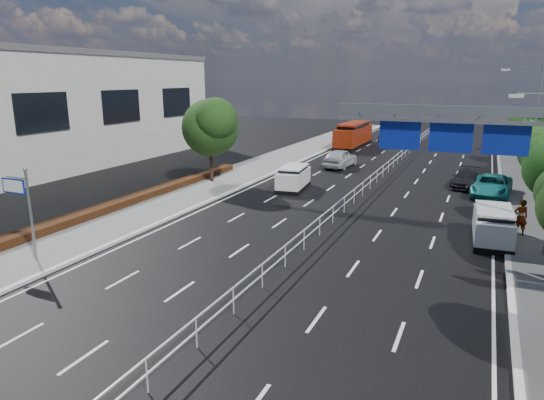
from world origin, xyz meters
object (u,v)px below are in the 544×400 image
at_px(near_car_dark, 389,136).
at_px(parked_car_dark, 466,178).
at_px(overhead_gantry, 468,132).
at_px(parked_car_teal, 492,186).
at_px(near_car_silver, 340,158).
at_px(pedestrian_a, 521,217).
at_px(white_minivan, 293,178).
at_px(silver_minivan, 493,226).
at_px(red_bus, 353,134).
at_px(toilet_sign, 21,198).

relative_size(near_car_dark, parked_car_dark, 0.98).
distance_m(overhead_gantry, parked_car_teal, 12.99).
relative_size(overhead_gantry, near_car_silver, 2.04).
distance_m(parked_car_dark, pedestrian_a, 12.29).
relative_size(white_minivan, parked_car_dark, 0.94).
distance_m(silver_minivan, parked_car_teal, 10.69).
xyz_separation_m(red_bus, pedestrian_a, (16.54, -29.88, -0.42)).
xyz_separation_m(overhead_gantry, parked_car_teal, (1.53, 11.95, -4.87)).
bearing_deg(white_minivan, pedestrian_a, -27.78).
bearing_deg(overhead_gantry, parked_car_dark, 90.95).
bearing_deg(toilet_sign, silver_minivan, 30.44).
height_order(near_car_silver, near_car_dark, near_car_silver).
relative_size(toilet_sign, parked_car_teal, 0.81).
relative_size(near_car_silver, near_car_dark, 1.14).
bearing_deg(overhead_gantry, near_car_silver, 121.27).
xyz_separation_m(silver_minivan, pedestrian_a, (1.30, 1.33, 0.23)).
bearing_deg(toilet_sign, white_minivan, 72.75).
height_order(toilet_sign, near_car_dark, toilet_sign).
distance_m(near_car_dark, parked_car_teal, 29.58).
xyz_separation_m(silver_minivan, parked_car_dark, (-1.80, 13.21, -0.21)).
relative_size(toilet_sign, white_minivan, 1.03).
xyz_separation_m(parked_car_dark, pedestrian_a, (3.10, -11.88, 0.45)).
relative_size(overhead_gantry, red_bus, 1.05).
distance_m(overhead_gantry, pedestrian_a, 5.93).
bearing_deg(silver_minivan, overhead_gantry, -143.96).
height_order(red_bus, silver_minivan, red_bus).
height_order(white_minivan, parked_car_teal, white_minivan).
bearing_deg(parked_car_dark, silver_minivan, -76.67).
xyz_separation_m(overhead_gantry, silver_minivan, (1.56, 1.26, -4.74)).
xyz_separation_m(red_bus, silver_minivan, (15.24, -31.21, -0.65)).
height_order(near_car_silver, pedestrian_a, pedestrian_a).
height_order(red_bus, near_car_dark, red_bus).
height_order(toilet_sign, parked_car_dark, toilet_sign).
xyz_separation_m(white_minivan, silver_minivan, (13.54, -7.10, 0.00)).
bearing_deg(parked_car_dark, near_car_dark, 118.60).
relative_size(near_car_dark, parked_car_teal, 0.82).
xyz_separation_m(parked_car_teal, pedestrian_a, (1.33, -9.36, 0.36)).
height_order(white_minivan, near_car_silver, white_minivan).
bearing_deg(white_minivan, silver_minivan, -34.19).
height_order(overhead_gantry, silver_minivan, overhead_gantry).
height_order(white_minivan, pedestrian_a, pedestrian_a).
bearing_deg(white_minivan, parked_car_teal, 8.35).
relative_size(silver_minivan, pedestrian_a, 2.25).
relative_size(silver_minivan, parked_car_teal, 0.81).
bearing_deg(silver_minivan, red_bus, 113.09).
distance_m(toilet_sign, overhead_gantry, 20.52).
height_order(parked_car_teal, pedestrian_a, pedestrian_a).
relative_size(red_bus, pedestrian_a, 5.09).
bearing_deg(toilet_sign, red_bus, 84.61).
distance_m(red_bus, parked_car_teal, 25.56).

